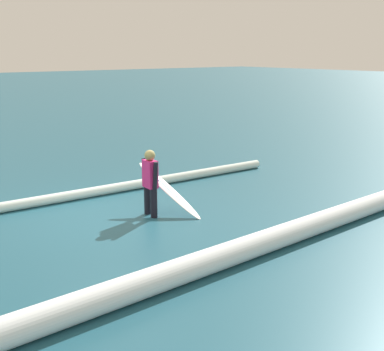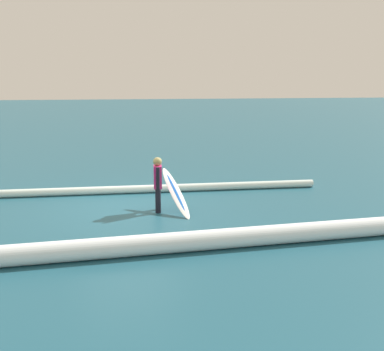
# 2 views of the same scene
# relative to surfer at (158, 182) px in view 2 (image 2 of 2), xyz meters

# --- Properties ---
(ground_plane) EXTENTS (143.25, 143.25, 0.00)m
(ground_plane) POSITION_rel_surfer_xyz_m (0.74, -0.58, -0.77)
(ground_plane) COLOR #1F5365
(surfer) EXTENTS (0.23, 0.59, 1.38)m
(surfer) POSITION_rel_surfer_xyz_m (0.00, 0.00, 0.00)
(surfer) COLOR black
(surfer) RESTS_ON ground_plane
(surfboard) EXTENTS (0.69, 1.69, 0.99)m
(surfboard) POSITION_rel_surfer_xyz_m (-0.44, 0.04, -0.29)
(surfboard) COLOR white
(surfboard) RESTS_ON ground_plane
(wave_crest_foreground) EXTENTS (14.41, 0.60, 0.23)m
(wave_crest_foreground) POSITION_rel_surfer_xyz_m (2.19, -2.10, -0.65)
(wave_crest_foreground) COLOR white
(wave_crest_foreground) RESTS_ON ground_plane
(wave_crest_midground) EXTENTS (21.59, 1.58, 0.40)m
(wave_crest_midground) POSITION_rel_surfer_xyz_m (1.37, 3.02, -0.57)
(wave_crest_midground) COLOR white
(wave_crest_midground) RESTS_ON ground_plane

